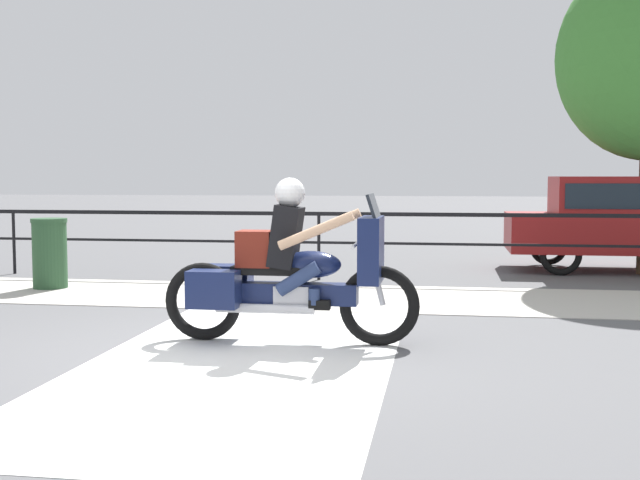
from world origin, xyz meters
name	(u,v)px	position (x,y,z in m)	size (l,w,h in m)	color
ground_plane	(232,351)	(0.00, 0.00, 0.00)	(120.00, 120.00, 0.00)	#565659
sidewalk_band	(298,296)	(0.00, 3.40, 0.01)	(44.00, 2.40, 0.01)	#B7B2A8
crosswalk_band	(247,356)	(0.20, -0.20, 0.00)	(2.62, 6.00, 0.01)	silver
fence_railing	(319,226)	(0.00, 5.16, 0.84)	(36.00, 0.05, 1.06)	black
motorcycle	(290,271)	(0.46, 0.43, 0.70)	(2.49, 0.76, 1.59)	black
parked_car	(628,218)	(4.99, 7.08, 0.91)	(4.18, 1.72, 1.61)	maroon
trash_bin	(50,253)	(-3.66, 3.60, 0.51)	(0.51, 0.51, 1.01)	#284C2D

